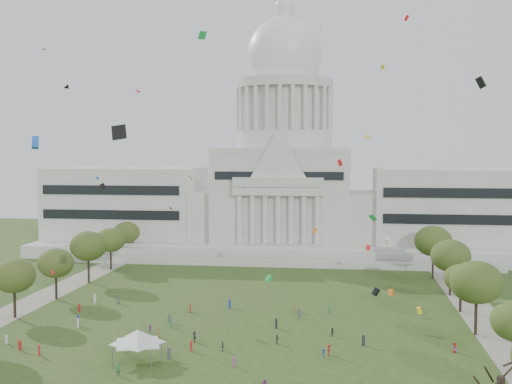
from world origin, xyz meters
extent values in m
plane|color=#30451A|center=(0.00, 0.00, 0.00)|extent=(400.00, 400.00, 0.00)
cube|color=#B7B6AC|center=(0.00, 115.00, 2.00)|extent=(160.00, 60.00, 4.00)
cube|color=#B7B6AC|center=(0.00, 82.00, 1.00)|extent=(130.00, 3.00, 2.00)
cube|color=#B7B6AC|center=(0.00, 90.00, 2.50)|extent=(140.00, 3.00, 5.00)
cube|color=beige|center=(-55.00, 114.00, 15.00)|extent=(50.00, 34.00, 22.00)
cube|color=beige|center=(55.00, 114.00, 15.00)|extent=(50.00, 34.00, 22.00)
cube|color=beige|center=(-27.00, 112.00, 12.00)|extent=(12.00, 26.00, 16.00)
cube|color=beige|center=(27.00, 112.00, 12.00)|extent=(12.00, 26.00, 16.00)
cube|color=beige|center=(0.00, 114.00, 18.00)|extent=(44.00, 38.00, 28.00)
cube|color=beige|center=(0.00, 94.00, 21.20)|extent=(28.00, 3.00, 2.40)
cube|color=black|center=(-55.00, 96.80, 17.00)|extent=(46.00, 0.40, 11.00)
cube|color=black|center=(55.00, 96.80, 17.00)|extent=(46.00, 0.40, 11.00)
cylinder|color=beige|center=(0.00, 114.00, 37.40)|extent=(32.00, 32.00, 6.00)
cylinder|color=beige|center=(0.00, 114.00, 47.40)|extent=(28.00, 28.00, 14.00)
cylinder|color=#B7B6AC|center=(0.00, 114.00, 55.90)|extent=(32.40, 32.40, 3.00)
cylinder|color=beige|center=(0.00, 114.00, 61.40)|extent=(22.00, 22.00, 8.00)
ellipsoid|color=silver|center=(0.00, 114.00, 65.40)|extent=(25.00, 25.00, 26.20)
cylinder|color=beige|center=(0.00, 114.00, 78.90)|extent=(6.00, 6.00, 5.00)
ellipsoid|color=silver|center=(0.00, 114.00, 81.90)|extent=(6.40, 6.40, 5.12)
cube|color=gray|center=(-48.00, 30.00, 0.02)|extent=(8.00, 160.00, 0.04)
cube|color=gray|center=(48.00, 30.00, 0.02)|extent=(8.00, 160.00, 0.04)
cylinder|color=black|center=(-45.04, 17.30, 2.73)|extent=(0.56, 0.56, 5.47)
ellipsoid|color=#3A4A1A|center=(-45.04, 17.30, 8.53)|extent=(8.42, 8.42, 6.89)
cylinder|color=black|center=(44.17, 17.44, 3.10)|extent=(0.56, 0.56, 6.20)
ellipsoid|color=#324C16|center=(44.17, 17.44, 9.68)|extent=(9.55, 9.55, 7.82)
cylinder|color=black|center=(-44.09, 33.92, 2.64)|extent=(0.56, 0.56, 5.27)
ellipsoid|color=#3E4D1D|center=(-44.09, 33.92, 8.23)|extent=(8.12, 8.12, 6.65)
cylinder|color=black|center=(44.40, 34.48, 2.28)|extent=(0.56, 0.56, 4.56)
ellipsoid|color=#3B501B|center=(44.40, 34.48, 7.11)|extent=(7.01, 7.01, 5.74)
cylinder|color=black|center=(-44.08, 52.42, 3.02)|extent=(0.56, 0.56, 6.03)
ellipsoid|color=#364919|center=(-44.08, 52.42, 9.41)|extent=(9.29, 9.29, 7.60)
cylinder|color=black|center=(44.76, 50.04, 2.98)|extent=(0.56, 0.56, 5.97)
ellipsoid|color=#35461A|center=(44.76, 50.04, 9.31)|extent=(9.19, 9.19, 7.52)
cylinder|color=black|center=(-45.22, 71.01, 2.70)|extent=(0.56, 0.56, 5.41)
ellipsoid|color=#3C5218|center=(-45.22, 71.01, 8.44)|extent=(8.33, 8.33, 6.81)
cylinder|color=black|center=(43.49, 70.19, 3.19)|extent=(0.56, 0.56, 6.37)
ellipsoid|color=#385019|center=(43.49, 70.19, 9.94)|extent=(9.82, 9.82, 8.03)
cylinder|color=black|center=(-46.87, 89.14, 2.66)|extent=(0.56, 0.56, 5.32)
ellipsoid|color=#384719|center=(-46.87, 89.14, 8.29)|extent=(8.19, 8.19, 6.70)
cylinder|color=black|center=(45.96, 88.13, 2.73)|extent=(0.56, 0.56, 5.47)
ellipsoid|color=#354F16|center=(45.96, 88.13, 8.53)|extent=(8.42, 8.42, 6.89)
cylinder|color=#4C4C4C|center=(-15.07, -8.16, 1.36)|extent=(0.12, 0.12, 2.72)
cylinder|color=#4C4C4C|center=(-8.98, -8.16, 1.36)|extent=(0.12, 0.12, 2.72)
cylinder|color=#4C4C4C|center=(-15.07, -2.06, 1.36)|extent=(0.12, 0.12, 2.72)
cylinder|color=#4C4C4C|center=(-8.98, -2.06, 1.36)|extent=(0.12, 0.12, 2.72)
cube|color=silver|center=(-12.03, -5.11, 2.83)|extent=(8.31, 8.31, 0.22)
pyramid|color=silver|center=(-12.03, -5.11, 4.03)|extent=(11.63, 11.63, 2.18)
imported|color=#B21E1E|center=(38.65, 6.25, 0.87)|extent=(0.83, 0.99, 1.74)
imported|color=#26262B|center=(18.45, 12.94, 0.81)|extent=(0.89, 0.68, 1.61)
imported|color=navy|center=(17.20, 0.57, 0.75)|extent=(0.77, 1.07, 1.50)
imported|color=#4C4C51|center=(0.41, 1.72, 0.84)|extent=(0.72, 1.07, 1.68)
imported|color=#4C4C51|center=(-5.42, 6.09, 0.96)|extent=(1.28, 1.91, 1.92)
imported|color=#33723F|center=(-12.75, -12.01, 0.94)|extent=(0.84, 0.84, 1.87)
imported|color=#994C8C|center=(-14.83, 10.33, 0.83)|extent=(0.83, 0.54, 1.66)
imported|color=#B21E1E|center=(18.07, 1.93, 0.92)|extent=(0.96, 1.32, 1.83)
imported|color=#4C4C51|center=(8.98, 6.93, 0.85)|extent=(0.87, 1.12, 1.69)
cube|color=#B21E1E|center=(-33.33, -2.53, 0.81)|extent=(0.41, 0.50, 1.61)
cube|color=#994C8C|center=(3.70, -5.80, 0.79)|extent=(0.49, 0.47, 1.59)
cube|color=#33723F|center=(17.45, 28.44, 0.80)|extent=(0.44, 0.29, 1.60)
cube|color=silver|center=(-29.39, 11.91, 0.89)|extent=(0.40, 0.53, 1.77)
cube|color=#4C4C51|center=(-28.72, 31.69, 0.97)|extent=(0.36, 0.54, 1.93)
cube|color=olive|center=(-35.12, 0.04, 0.73)|extent=(0.44, 0.45, 1.47)
cube|color=#B21E1E|center=(-11.23, 26.43, 0.85)|extent=(0.35, 0.49, 1.69)
cube|color=#B21E1E|center=(-34.21, 23.65, 0.83)|extent=(0.51, 0.44, 1.65)
cube|color=#B21E1E|center=(-4.82, 1.11, 0.84)|extent=(0.46, 0.52, 1.67)
cube|color=#4C4C51|center=(11.51, 25.28, 0.88)|extent=(0.50, 0.36, 1.76)
cube|color=olive|center=(10.08, 29.99, 0.97)|extent=(0.34, 0.52, 1.93)
cube|color=#26262B|center=(23.80, 7.98, 0.92)|extent=(0.52, 0.57, 1.84)
cube|color=#4C4C51|center=(-13.22, 17.84, 0.84)|extent=(0.44, 0.52, 1.67)
cube|color=#B21E1E|center=(-28.78, -4.78, 0.88)|extent=(0.49, 0.55, 1.76)
cube|color=#4C4C51|center=(-7.35, -3.46, 0.92)|extent=(0.51, 0.34, 1.84)
cube|color=olive|center=(-12.68, 8.31, 0.85)|extent=(0.46, 0.53, 1.71)
cube|color=#26262B|center=(7.80, 16.73, 0.95)|extent=(0.41, 0.55, 1.89)
cube|color=navy|center=(-3.72, 30.88, 0.98)|extent=(0.53, 0.61, 1.95)
cube|color=#33723F|center=(-12.08, 14.75, 0.87)|extent=(0.37, 0.51, 1.74)
cube|color=silver|center=(-37.67, 0.78, 0.77)|extent=(0.48, 0.42, 1.54)
cube|color=navy|center=(-30.10, 13.58, 0.97)|extent=(0.57, 0.60, 1.93)
cube|color=silver|center=(-33.86, 31.20, 0.98)|extent=(0.42, 0.57, 1.95)
camera|label=1|loc=(20.48, -101.65, 33.10)|focal=45.00mm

